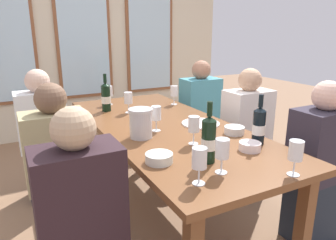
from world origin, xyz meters
TOP-DOWN VIEW (x-y plane):
  - ground_plane at (0.00, 0.00)m, footprint 12.00×12.00m
  - back_wall_with_windows at (0.00, 2.38)m, footprint 4.11×0.10m
  - dining_table at (0.00, 0.00)m, footprint 0.91×2.11m
  - white_plate_0 at (0.24, -0.09)m, footprint 0.28×0.28m
  - metal_pitcher at (-0.26, -0.16)m, footprint 0.16×0.16m
  - wine_bottle_0 at (0.32, -0.60)m, footprint 0.08×0.08m
  - wine_bottle_1 at (-0.10, -0.68)m, footprint 0.08×0.08m
  - wine_bottle_2 at (-0.26, 0.60)m, footprint 0.08×0.08m
  - tasting_bowl_0 at (0.21, -0.66)m, footprint 0.13×0.13m
  - tasting_bowl_1 at (0.32, -0.38)m, footprint 0.13×0.13m
  - tasting_bowl_2 at (-0.33, -0.57)m, footprint 0.15×0.15m
  - wine_glass_0 at (-0.12, -0.09)m, footprint 0.07×0.07m
  - wine_glass_1 at (-0.27, -0.87)m, footprint 0.07×0.07m
  - wine_glass_2 at (-0.02, -0.42)m, footprint 0.07×0.07m
  - wine_glass_3 at (-0.16, 0.81)m, footprint 0.07×0.07m
  - wine_glass_4 at (0.18, -1.00)m, footprint 0.07×0.07m
  - wine_glass_5 at (-0.12, -0.82)m, footprint 0.07×0.07m
  - wine_glass_6 at (-0.11, 0.46)m, footprint 0.07×0.07m
  - wine_glass_7 at (0.37, 0.54)m, footprint 0.07×0.07m
  - seated_person_0 at (-0.77, -0.66)m, footprint 0.38×0.24m
  - seated_person_1 at (0.77, -0.71)m, footprint 0.38×0.24m
  - seated_person_2 at (-0.77, 0.73)m, footprint 0.38×0.24m
  - seated_person_3 at (0.77, 0.71)m, footprint 0.38×0.24m
  - seated_person_4 at (-0.77, -0.00)m, footprint 0.38×0.24m
  - seated_person_5 at (0.77, -0.01)m, footprint 0.38×0.24m

SIDE VIEW (x-z plane):
  - ground_plane at x=0.00m, z-range 0.00..0.00m
  - seated_person_0 at x=-0.77m, z-range -0.03..1.08m
  - seated_person_1 at x=0.77m, z-range -0.03..1.08m
  - seated_person_2 at x=-0.77m, z-range -0.03..1.08m
  - seated_person_3 at x=0.77m, z-range -0.03..1.08m
  - seated_person_4 at x=-0.77m, z-range -0.03..1.08m
  - seated_person_5 at x=0.77m, z-range -0.03..1.08m
  - dining_table at x=0.00m, z-range 0.29..1.03m
  - white_plate_0 at x=0.24m, z-range 0.74..0.75m
  - tasting_bowl_0 at x=0.21m, z-range 0.74..0.79m
  - tasting_bowl_2 at x=-0.33m, z-range 0.74..0.79m
  - tasting_bowl_1 at x=0.32m, z-range 0.74..0.79m
  - metal_pitcher at x=-0.26m, z-range 0.74..0.93m
  - wine_bottle_0 at x=0.32m, z-range 0.70..1.01m
  - wine_glass_4 at x=0.18m, z-range 0.77..0.94m
  - wine_glass_3 at x=-0.16m, z-range 0.77..0.94m
  - wine_glass_7 at x=0.37m, z-range 0.77..0.94m
  - wine_glass_5 at x=-0.12m, z-range 0.77..0.94m
  - wine_glass_1 at x=-0.27m, z-range 0.77..0.94m
  - wine_bottle_2 at x=-0.26m, z-range 0.70..1.02m
  - wine_glass_0 at x=-0.12m, z-range 0.77..0.95m
  - wine_glass_2 at x=-0.02m, z-range 0.77..0.95m
  - wine_glass_6 at x=-0.11m, z-range 0.77..0.95m
  - wine_bottle_1 at x=-0.10m, z-range 0.70..1.03m
  - back_wall_with_windows at x=0.00m, z-range 0.00..2.90m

